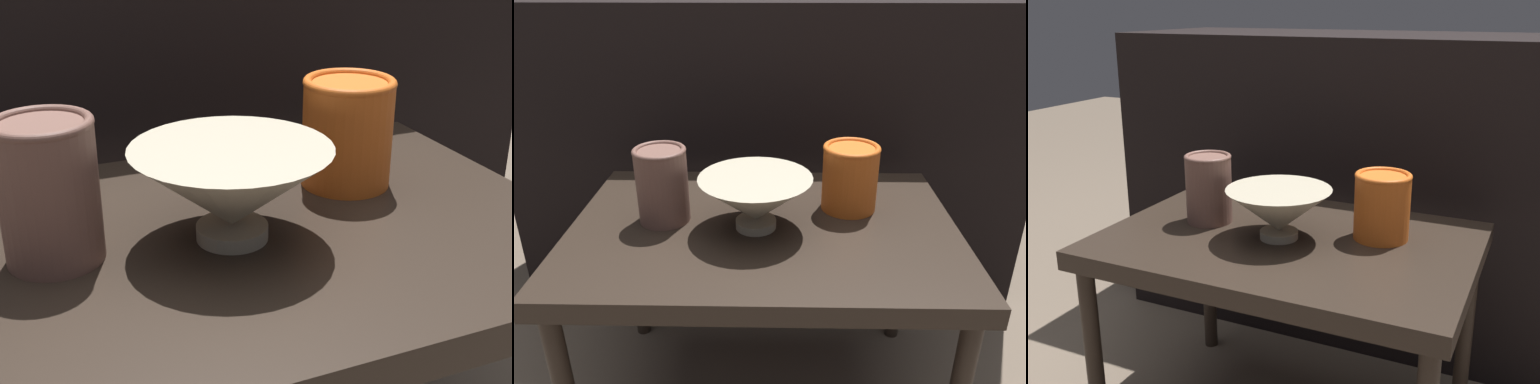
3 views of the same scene
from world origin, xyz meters
The scene contains 5 objects.
table centered at (0.00, 0.00, 0.42)m, with size 0.77×0.53×0.47m.
couch_backdrop centered at (0.00, 0.61, 0.43)m, with size 1.44×0.50×0.86m.
bowl centered at (-0.01, -0.02, 0.53)m, with size 0.22×0.22×0.11m.
vase_textured_left centered at (-0.20, 0.01, 0.55)m, with size 0.10×0.10×0.15m.
vase_colorful_right centered at (0.18, 0.07, 0.55)m, with size 0.12×0.12×0.14m.
Camera 2 is at (0.03, -0.88, 0.95)m, focal length 35.00 mm.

